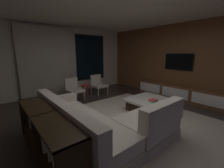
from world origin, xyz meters
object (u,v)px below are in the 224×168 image
book_stack_on_coffee_table (153,101)px  media_console (179,93)px  accent_chair_near_window (98,83)px  sectional_couch (98,125)px  mounted_tv (178,62)px  side_stool (85,87)px  accent_chair_by_curtain (73,88)px  coffee_table (150,105)px  console_table_behind_couch (46,132)px

book_stack_on_coffee_table → media_console: bearing=5.3°
accent_chair_near_window → media_console: (1.75, -2.53, -0.18)m
sectional_couch → mounted_tv: (3.79, 0.36, 1.06)m
media_console → side_stool: bearing=133.4°
sectional_couch → media_console: 3.62m
accent_chair_by_curtain → side_stool: 0.52m
sectional_couch → book_stack_on_coffee_table: (1.81, -0.00, 0.10)m
coffee_table → console_table_behind_couch: bearing=-178.9°
sectional_couch → console_table_behind_couch: size_ratio=1.19×
console_table_behind_couch → coffee_table: bearing=1.1°
coffee_table → media_console: bearing=-0.7°
media_console → console_table_behind_couch: bearing=-179.6°
accent_chair_by_curtain → mounted_tv: bearing=-36.2°
accent_chair_near_window → media_console: accent_chair_near_window is taller
media_console → console_table_behind_couch: (-4.53, -0.03, 0.17)m
sectional_couch → coffee_table: size_ratio=2.16×
side_stool → mounted_tv: 3.58m
side_stool → media_console: bearing=-46.6°
sectional_couch → media_console: bearing=2.6°
console_table_behind_couch → mounted_tv: bearing=2.8°
console_table_behind_couch → media_console: bearing=0.4°
accent_chair_by_curtain → book_stack_on_coffee_table: bearing=-67.6°
console_table_behind_couch → accent_chair_by_curtain: bearing=56.4°
book_stack_on_coffee_table → console_table_behind_couch: bearing=177.2°
coffee_table → book_stack_on_coffee_table: size_ratio=5.06×
mounted_tv → console_table_behind_couch: bearing=-177.2°
coffee_table → media_console: (1.66, -0.02, 0.06)m
mounted_tv → media_console: bearing=-132.5°
accent_chair_near_window → accent_chair_by_curtain: 1.13m
media_console → mounted_tv: bearing=47.5°
media_console → mounted_tv: mounted_tv is taller
accent_chair_by_curtain → console_table_behind_couch: 2.97m
sectional_couch → book_stack_on_coffee_table: sectional_couch is taller
coffee_table → mounted_tv: 2.18m
coffee_table → accent_chair_by_curtain: (-1.22, 2.42, 0.25)m
accent_chair_near_window → accent_chair_by_curtain: bearing=-175.2°
accent_chair_near_window → media_console: 3.09m
accent_chair_near_window → mounted_tv: mounted_tv is taller
sectional_couch → coffee_table: bearing=5.4°
accent_chair_near_window → sectional_couch: bearing=-124.6°
side_stool → book_stack_on_coffee_table: bearing=-78.1°
book_stack_on_coffee_table → mounted_tv: 2.24m
accent_chair_by_curtain → side_stool: bearing=7.9°
accent_chair_by_curtain → media_console: accent_chair_by_curtain is taller
media_console → mounted_tv: 1.13m
mounted_tv → console_table_behind_couch: (-4.71, -0.23, -0.93)m
accent_chair_near_window → console_table_behind_couch: bearing=-137.2°
media_console → mounted_tv: size_ratio=3.07×
sectional_couch → side_stool: size_ratio=5.43×
mounted_tv → console_table_behind_couch: 4.80m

